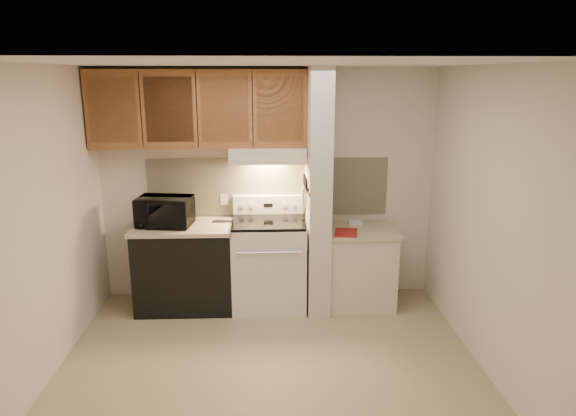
{
  "coord_description": "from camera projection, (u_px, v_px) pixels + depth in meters",
  "views": [
    {
      "loc": [
        -0.01,
        -3.97,
        2.41
      ],
      "look_at": [
        0.19,
        0.75,
        1.19
      ],
      "focal_mm": 32.0,
      "sensor_mm": 36.0,
      "label": 1
    }
  ],
  "objects": [
    {
      "name": "knife_blade_a",
      "position": [
        306.0,
        200.0,
        5.07
      ],
      "size": [
        0.01,
        0.03,
        0.16
      ],
      "primitive_type": "cube",
      "color": "silver",
      "rests_on": "knife_strip"
    },
    {
      "name": "wall_back",
      "position": [
        268.0,
        185.0,
        5.58
      ],
      "size": [
        3.6,
        2.5,
        0.02
      ],
      "primitive_type": "cube",
      "rotation": [
        1.57,
        0.0,
        0.0
      ],
      "color": "silver",
      "rests_on": "floor"
    },
    {
      "name": "cooktop",
      "position": [
        268.0,
        222.0,
        5.33
      ],
      "size": [
        0.74,
        0.64,
        0.03
      ],
      "primitive_type": "cube",
      "color": "black",
      "rests_on": "range_body"
    },
    {
      "name": "microwave",
      "position": [
        165.0,
        212.0,
        5.25
      ],
      "size": [
        0.58,
        0.43,
        0.3
      ],
      "primitive_type": "imported",
      "rotation": [
        0.0,
        0.0,
        -0.12
      ],
      "color": "black",
      "rests_on": "left_countertop"
    },
    {
      "name": "wall_left",
      "position": [
        42.0,
        227.0,
        4.06
      ],
      "size": [
        0.02,
        3.0,
        2.5
      ],
      "primitive_type": "cube",
      "color": "silver",
      "rests_on": "floor"
    },
    {
      "name": "range_display",
      "position": [
        268.0,
        205.0,
        5.54
      ],
      "size": [
        0.1,
        0.01,
        0.04
      ],
      "primitive_type": "cube",
      "color": "black",
      "rests_on": "range_backguard"
    },
    {
      "name": "knife_handle_b",
      "position": [
        306.0,
        183.0,
        5.12
      ],
      "size": [
        0.02,
        0.02,
        0.1
      ],
      "primitive_type": "cylinder",
      "color": "black",
      "rests_on": "knife_strip"
    },
    {
      "name": "knife_handle_d",
      "position": [
        305.0,
        180.0,
        5.26
      ],
      "size": [
        0.02,
        0.02,
        0.1
      ],
      "primitive_type": "cylinder",
      "color": "black",
      "rests_on": "knife_strip"
    },
    {
      "name": "knife_handle_c",
      "position": [
        305.0,
        181.0,
        5.19
      ],
      "size": [
        0.02,
        0.02,
        0.1
      ],
      "primitive_type": "cylinder",
      "color": "black",
      "rests_on": "knife_strip"
    },
    {
      "name": "left_countertop",
      "position": [
        184.0,
        227.0,
        5.31
      ],
      "size": [
        1.04,
        0.67,
        0.04
      ],
      "primitive_type": "cube",
      "color": "#C3B294",
      "rests_on": "dishwasher_front"
    },
    {
      "name": "backsplash",
      "position": [
        268.0,
        187.0,
        5.58
      ],
      "size": [
        2.6,
        0.02,
        0.63
      ],
      "primitive_type": "cube",
      "color": "beige",
      "rests_on": "wall_back"
    },
    {
      "name": "red_folder",
      "position": [
        346.0,
        233.0,
        5.23
      ],
      "size": [
        0.28,
        0.34,
        0.01
      ],
      "primitive_type": "cube",
      "rotation": [
        0.0,
        0.0,
        -0.18
      ],
      "color": "maroon",
      "rests_on": "right_countertop"
    },
    {
      "name": "knife_strip",
      "position": [
        306.0,
        186.0,
        5.19
      ],
      "size": [
        0.02,
        0.42,
        0.04
      ],
      "primitive_type": "cube",
      "color": "black",
      "rests_on": "partition_pillar"
    },
    {
      "name": "range_body",
      "position": [
        269.0,
        265.0,
        5.45
      ],
      "size": [
        0.76,
        0.65,
        0.92
      ],
      "primitive_type": "cube",
      "color": "silver",
      "rests_on": "floor"
    },
    {
      "name": "knife_blade_e",
      "position": [
        304.0,
        193.0,
        5.38
      ],
      "size": [
        0.01,
        0.04,
        0.18
      ],
      "primitive_type": "cube",
      "color": "silver",
      "rests_on": "knife_strip"
    },
    {
      "name": "floor",
      "position": [
        270.0,
        362.0,
        4.45
      ],
      "size": [
        3.6,
        3.6,
        0.0
      ],
      "primitive_type": "plane",
      "color": "tan",
      "rests_on": "ground"
    },
    {
      "name": "cab_door_b",
      "position": [
        169.0,
        110.0,
        5.01
      ],
      "size": [
        0.46,
        0.01,
        0.63
      ],
      "primitive_type": "cube",
      "color": "#94582E",
      "rests_on": "upper_cabinets"
    },
    {
      "name": "oven_mitt",
      "position": [
        304.0,
        199.0,
        5.45
      ],
      "size": [
        0.03,
        0.11,
        0.26
      ],
      "primitive_type": "cube",
      "color": "slate",
      "rests_on": "partition_pillar"
    },
    {
      "name": "pillar_trim",
      "position": [
        307.0,
        187.0,
        5.25
      ],
      "size": [
        0.01,
        0.7,
        0.04
      ],
      "primitive_type": "cube",
      "color": "#94582E",
      "rests_on": "partition_pillar"
    },
    {
      "name": "partition_pillar",
      "position": [
        318.0,
        192.0,
        5.27
      ],
      "size": [
        0.22,
        0.7,
        2.5
      ],
      "primitive_type": "cube",
      "color": "beige",
      "rests_on": "floor"
    },
    {
      "name": "right_countertop",
      "position": [
        361.0,
        230.0,
        5.39
      ],
      "size": [
        0.74,
        0.64,
        0.04
      ],
      "primitive_type": "cube",
      "color": "#C3B294",
      "rests_on": "right_cab_base"
    },
    {
      "name": "range_knob_left_inner",
      "position": [
        252.0,
        206.0,
        5.52
      ],
      "size": [
        0.05,
        0.02,
        0.05
      ],
      "primitive_type": "cylinder",
      "rotation": [
        1.57,
        0.0,
        0.0
      ],
      "color": "silver",
      "rests_on": "range_backguard"
    },
    {
      "name": "cab_door_d",
      "position": [
        280.0,
        109.0,
        5.05
      ],
      "size": [
        0.46,
        0.01,
        0.63
      ],
      "primitive_type": "cube",
      "color": "#94582E",
      "rests_on": "upper_cabinets"
    },
    {
      "name": "range_knob_left_outer",
      "position": [
        242.0,
        206.0,
        5.52
      ],
      "size": [
        0.05,
        0.02,
        0.05
      ],
      "primitive_type": "cylinder",
      "rotation": [
        1.57,
        0.0,
        0.0
      ],
      "color": "silver",
      "rests_on": "range_backguard"
    },
    {
      "name": "spoon_rest",
      "position": [
        223.0,
        221.0,
        5.42
      ],
      "size": [
        0.22,
        0.07,
        0.01
      ],
      "primitive_type": "cube",
      "rotation": [
        0.0,
        0.0,
        -0.03
      ],
      "color": "black",
      "rests_on": "left_countertop"
    },
    {
      "name": "range_backguard",
      "position": [
        268.0,
        204.0,
        5.58
      ],
      "size": [
        0.76,
        0.08,
        0.2
      ],
      "primitive_type": "cube",
      "color": "silver",
      "rests_on": "range_body"
    },
    {
      "name": "cab_gap_a",
      "position": [
        141.0,
        110.0,
        5.0
      ],
      "size": [
        0.01,
        0.01,
        0.73
      ],
      "primitive_type": "cube",
      "color": "black",
      "rests_on": "upper_cabinets"
    },
    {
      "name": "knife_handle_a",
      "position": [
        307.0,
        185.0,
        5.01
      ],
      "size": [
        0.02,
        0.02,
        0.1
      ],
      "primitive_type": "cylinder",
      "color": "black",
      "rests_on": "knife_strip"
    },
    {
      "name": "white_box",
      "position": [
        355.0,
        222.0,
        5.55
      ],
      "size": [
        0.15,
        0.11,
        0.04
      ],
      "primitive_type": "cube",
      "rotation": [
        0.0,
        0.0,
        -0.05
      ],
      "color": "white",
      "rests_on": "right_countertop"
    },
    {
      "name": "range_hood",
      "position": [
        268.0,
        154.0,
        5.28
      ],
      "size": [
        0.78,
        0.44,
        0.15
      ],
      "primitive_type": "cube",
      "color": "beige",
      "rests_on": "upper_cabinets"
    },
    {
      "name": "outlet",
      "position": [
        224.0,
        200.0,
        5.58
      ],
      "size": [
        0.08,
        0.01,
        0.12
      ],
      "primitive_type": "cube",
      "color": "beige",
      "rests_on": "backsplash"
    },
    {
      "name": "knife_blade_b",
      "position": [
        306.0,
        199.0,
        5.15
      ],
      "size": [
        0.01,
        0.04,
        0.18
      ],
      "primitive_type": "cube",
      "color": "silver",
      "rests_on": "knife_strip"
    },
    {
      "name": "oven_window",
      "position": [
        269.0,
        272.0,
        5.13
      ],
      "size": [
        0.5,
        0.01,
        0.3
      ],
      "primitive_type": "cube",
      "color": "black",
      "rests_on": "range_body"
    },
    {
      "name": "oven_handle",
      "position": [
        269.0,
        253.0,
        5.04
      ],
      "size": [
        0.65,
        0.02,
        0.02
      ],
      "primitive_type": "cylinder",
      "rotation": [
        0.0,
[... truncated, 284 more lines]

